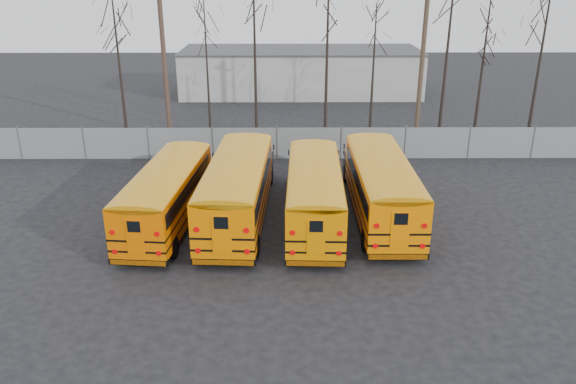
{
  "coord_description": "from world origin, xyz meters",
  "views": [
    {
      "loc": [
        0.49,
        -21.57,
        11.12
      ],
      "look_at": [
        0.63,
        2.28,
        1.6
      ],
      "focal_mm": 35.0,
      "sensor_mm": 36.0,
      "label": 1
    }
  ],
  "objects_px": {
    "bus_c": "(314,189)",
    "utility_pole_right": "(422,63)",
    "bus_b": "(238,184)",
    "bus_a": "(168,190)",
    "utility_pole_left": "(164,63)",
    "bus_d": "(381,183)"
  },
  "relations": [
    {
      "from": "bus_d",
      "to": "utility_pole_right",
      "type": "relative_size",
      "value": 1.06
    },
    {
      "from": "bus_c",
      "to": "utility_pole_left",
      "type": "xyz_separation_m",
      "value": [
        -9.38,
        14.11,
        3.52
      ]
    },
    {
      "from": "bus_d",
      "to": "bus_b",
      "type": "bearing_deg",
      "value": -177.04
    },
    {
      "from": "bus_a",
      "to": "utility_pole_right",
      "type": "bearing_deg",
      "value": 49.18
    },
    {
      "from": "bus_b",
      "to": "bus_c",
      "type": "relative_size",
      "value": 1.07
    },
    {
      "from": "bus_c",
      "to": "utility_pole_right",
      "type": "bearing_deg",
      "value": 63.01
    },
    {
      "from": "bus_d",
      "to": "utility_pole_right",
      "type": "height_order",
      "value": "utility_pole_right"
    },
    {
      "from": "utility_pole_left",
      "to": "bus_d",
      "type": "bearing_deg",
      "value": -62.92
    },
    {
      "from": "bus_a",
      "to": "utility_pole_left",
      "type": "bearing_deg",
      "value": 105.69
    },
    {
      "from": "bus_d",
      "to": "utility_pole_left",
      "type": "height_order",
      "value": "utility_pole_left"
    },
    {
      "from": "bus_b",
      "to": "bus_a",
      "type": "bearing_deg",
      "value": -170.81
    },
    {
      "from": "bus_c",
      "to": "bus_d",
      "type": "xyz_separation_m",
      "value": [
        3.17,
        0.68,
        0.06
      ]
    },
    {
      "from": "bus_c",
      "to": "utility_pole_right",
      "type": "height_order",
      "value": "utility_pole_right"
    },
    {
      "from": "bus_a",
      "to": "utility_pole_left",
      "type": "height_order",
      "value": "utility_pole_left"
    },
    {
      "from": "utility_pole_left",
      "to": "bus_b",
      "type": "bearing_deg",
      "value": -82.94
    },
    {
      "from": "utility_pole_left",
      "to": "bus_a",
      "type": "bearing_deg",
      "value": -95.27
    },
    {
      "from": "bus_a",
      "to": "utility_pole_left",
      "type": "xyz_separation_m",
      "value": [
        -2.67,
        14.11,
        3.55
      ]
    },
    {
      "from": "bus_d",
      "to": "utility_pole_right",
      "type": "bearing_deg",
      "value": 71.06
    },
    {
      "from": "bus_b",
      "to": "utility_pole_right",
      "type": "bearing_deg",
      "value": 53.26
    },
    {
      "from": "bus_b",
      "to": "bus_d",
      "type": "distance_m",
      "value": 6.71
    },
    {
      "from": "bus_b",
      "to": "utility_pole_left",
      "type": "bearing_deg",
      "value": 115.81
    },
    {
      "from": "bus_a",
      "to": "utility_pole_right",
      "type": "height_order",
      "value": "utility_pole_right"
    }
  ]
}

